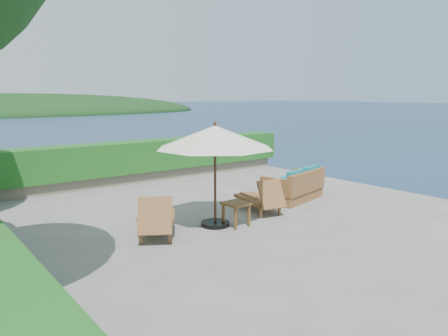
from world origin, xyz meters
TOP-DOWN VIEW (x-y plane):
  - ground at (0.00, 0.00)m, footprint 12.00×12.00m
  - foundation at (0.00, 0.00)m, footprint 12.00×12.00m
  - offshore_island at (25.00, 140.00)m, footprint 126.00×57.60m
  - planter_wall_far at (0.00, 5.60)m, footprint 12.00×0.60m
  - hedge_far at (0.00, 5.60)m, footprint 12.40×0.90m
  - patio_umbrella at (-0.60, -0.05)m, footprint 3.13×3.13m
  - lounge_left at (-1.98, 0.09)m, footprint 1.41×1.72m
  - lounge_right at (0.99, 0.20)m, footprint 0.89×1.61m
  - side_table at (-0.24, -0.34)m, footprint 0.55×0.55m
  - wicker_loveseat at (2.56, 0.55)m, footprint 2.05×1.38m

SIDE VIEW (x-z plane):
  - offshore_island at x=25.00m, z-range -9.30..3.30m
  - foundation at x=0.00m, z-range -3.05..-0.05m
  - ground at x=0.00m, z-range 0.00..0.00m
  - planter_wall_far at x=0.00m, z-range 0.00..0.36m
  - wicker_loveseat at x=2.56m, z-range -0.10..0.82m
  - lounge_right at x=0.99m, z-range -0.07..0.81m
  - lounge_left at x=-1.98m, z-range -0.08..0.85m
  - side_table at x=-0.24m, z-range 0.18..0.72m
  - hedge_far at x=0.00m, z-range 0.35..1.35m
  - patio_umbrella at x=-0.60m, z-range 0.80..3.12m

